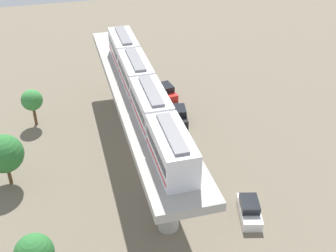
# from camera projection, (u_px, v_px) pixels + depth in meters

# --- Properties ---
(ground_plane) EXTENTS (120.00, 120.00, 0.00)m
(ground_plane) POSITION_uv_depth(u_px,v_px,m) (141.00, 154.00, 48.85)
(ground_plane) COLOR #706654
(viaduct) EXTENTS (5.20, 35.80, 7.95)m
(viaduct) POSITION_uv_depth(u_px,v_px,m) (139.00, 106.00, 45.49)
(viaduct) COLOR #A8A59E
(viaduct) RESTS_ON ground
(train) EXTENTS (2.64, 27.45, 3.24)m
(train) POSITION_uv_depth(u_px,v_px,m) (143.00, 89.00, 41.80)
(train) COLOR silver
(train) RESTS_ON viaduct
(parked_car_black) EXTENTS (2.44, 4.43, 1.76)m
(parked_car_black) POSITION_uv_depth(u_px,v_px,m) (179.00, 115.00, 54.44)
(parked_car_black) COLOR black
(parked_car_black) RESTS_ON ground
(parked_car_red) EXTENTS (2.44, 4.43, 1.76)m
(parked_car_red) POSITION_uv_depth(u_px,v_px,m) (166.00, 92.00, 59.68)
(parked_car_red) COLOR red
(parked_car_red) RESTS_ON ground
(parked_car_white) EXTENTS (2.77, 4.51, 1.76)m
(parked_car_white) POSITION_uv_depth(u_px,v_px,m) (249.00, 210.00, 40.23)
(parked_car_white) COLOR white
(parked_car_white) RESTS_ON ground
(tree_mid_lot) EXTENTS (2.59, 2.59, 4.75)m
(tree_mid_lot) POSITION_uv_depth(u_px,v_px,m) (32.00, 100.00, 52.22)
(tree_mid_lot) COLOR brown
(tree_mid_lot) RESTS_ON ground
(tree_far_corner) EXTENTS (3.87, 3.87, 5.69)m
(tree_far_corner) POSITION_uv_depth(u_px,v_px,m) (4.00, 154.00, 42.55)
(tree_far_corner) COLOR brown
(tree_far_corner) RESTS_ON ground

